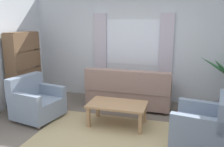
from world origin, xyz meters
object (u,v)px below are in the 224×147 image
(couch, at_px, (129,92))
(bookshelf, at_px, (25,67))
(coffee_table, at_px, (117,106))
(armchair_left, at_px, (36,102))
(armchair_right, at_px, (204,126))

(couch, height_order, bookshelf, bookshelf)
(coffee_table, height_order, bookshelf, bookshelf)
(couch, height_order, coffee_table, couch)
(armchair_left, distance_m, bookshelf, 1.16)
(coffee_table, relative_size, bookshelf, 0.64)
(armchair_left, bearing_deg, couch, -44.22)
(armchair_right, height_order, bookshelf, bookshelf)
(couch, height_order, armchair_left, couch)
(couch, distance_m, coffee_table, 1.01)
(couch, bearing_deg, armchair_left, 34.86)
(couch, bearing_deg, coffee_table, 89.92)
(coffee_table, bearing_deg, armchair_right, -14.39)
(armchair_right, relative_size, coffee_table, 0.88)
(couch, relative_size, armchair_right, 1.97)
(armchair_left, relative_size, bookshelf, 0.57)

